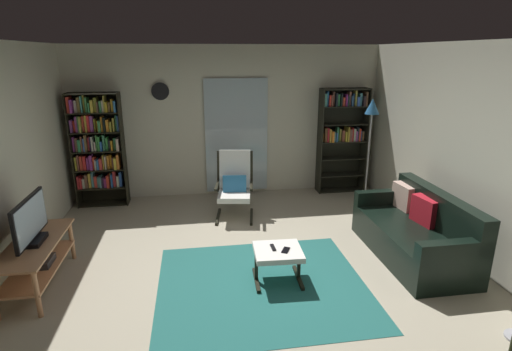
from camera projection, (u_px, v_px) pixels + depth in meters
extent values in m
plane|color=#AAA088|center=(252.00, 273.00, 4.67)|extent=(7.02, 7.02, 0.00)
cube|color=beige|center=(228.00, 122.00, 7.03)|extent=(5.60, 0.06, 2.60)
cube|color=beige|center=(480.00, 156.00, 4.69)|extent=(0.06, 6.00, 2.60)
cube|color=silver|center=(237.00, 136.00, 7.06)|extent=(1.10, 0.01, 2.00)
cube|color=#23625C|center=(262.00, 285.00, 4.42)|extent=(2.27, 2.02, 0.01)
cube|color=tan|center=(34.00, 243.00, 4.28)|extent=(0.48, 1.28, 0.02)
cube|color=tan|center=(38.00, 266.00, 4.36)|extent=(0.44, 1.22, 0.02)
cylinder|color=tan|center=(37.00, 294.00, 3.83)|extent=(0.05, 0.05, 0.50)
cylinder|color=tan|center=(72.00, 240.00, 4.94)|extent=(0.05, 0.05, 0.50)
cylinder|color=tan|center=(39.00, 242.00, 4.88)|extent=(0.05, 0.05, 0.50)
cube|color=#28282D|center=(38.00, 262.00, 4.36)|extent=(0.29, 0.28, 0.07)
cube|color=black|center=(34.00, 240.00, 4.27)|extent=(0.20, 0.32, 0.05)
cube|color=black|center=(30.00, 219.00, 4.20)|extent=(0.04, 0.81, 0.45)
cube|color=silver|center=(32.00, 219.00, 4.20)|extent=(0.01, 0.77, 0.40)
cube|color=black|center=(73.00, 152.00, 6.47)|extent=(0.02, 0.30, 1.87)
cube|color=black|center=(124.00, 150.00, 6.59)|extent=(0.02, 0.30, 1.87)
cube|color=black|center=(101.00, 149.00, 6.66)|extent=(0.80, 0.02, 1.87)
cube|color=black|center=(105.00, 203.00, 6.80)|extent=(0.77, 0.28, 0.02)
cube|color=black|center=(103.00, 187.00, 6.71)|extent=(0.77, 0.28, 0.02)
cube|color=black|center=(101.00, 169.00, 6.62)|extent=(0.77, 0.28, 0.02)
cube|color=black|center=(99.00, 151.00, 6.53)|extent=(0.77, 0.28, 0.02)
cube|color=black|center=(96.00, 132.00, 6.44)|extent=(0.77, 0.28, 0.02)
cube|color=black|center=(94.00, 112.00, 6.35)|extent=(0.77, 0.28, 0.02)
cube|color=black|center=(92.00, 94.00, 6.26)|extent=(0.77, 0.28, 0.02)
cube|color=red|center=(80.00, 181.00, 6.62)|extent=(0.03, 0.22, 0.21)
cube|color=red|center=(82.00, 182.00, 6.63)|extent=(0.02, 0.22, 0.19)
cube|color=beige|center=(85.00, 183.00, 6.64)|extent=(0.04, 0.16, 0.16)
cube|color=brown|center=(87.00, 181.00, 6.63)|extent=(0.04, 0.15, 0.23)
cube|color=gold|center=(91.00, 180.00, 6.66)|extent=(0.04, 0.17, 0.25)
cube|color=teal|center=(93.00, 179.00, 6.66)|extent=(0.04, 0.12, 0.26)
cube|color=#D53E32|center=(96.00, 181.00, 6.67)|extent=(0.04, 0.15, 0.19)
cube|color=#569898|center=(99.00, 181.00, 6.70)|extent=(0.04, 0.16, 0.17)
cube|color=#5DA0A1|center=(102.00, 181.00, 6.69)|extent=(0.03, 0.23, 0.18)
cube|color=#2C1E30|center=(103.00, 182.00, 6.67)|extent=(0.03, 0.17, 0.18)
cube|color=#A0378E|center=(107.00, 181.00, 6.72)|extent=(0.04, 0.23, 0.16)
cube|color=red|center=(109.00, 181.00, 6.68)|extent=(0.04, 0.22, 0.20)
cube|color=#A29739|center=(111.00, 179.00, 6.71)|extent=(0.02, 0.10, 0.23)
cube|color=blue|center=(113.00, 180.00, 6.69)|extent=(0.02, 0.22, 0.22)
cube|color=red|center=(115.00, 178.00, 6.71)|extent=(0.04, 0.15, 0.26)
cube|color=beige|center=(119.00, 180.00, 6.72)|extent=(0.04, 0.19, 0.19)
cube|color=#2E59AF|center=(121.00, 178.00, 6.73)|extent=(0.04, 0.16, 0.24)
cube|color=#A49C2D|center=(77.00, 163.00, 6.53)|extent=(0.03, 0.21, 0.23)
cube|color=brown|center=(79.00, 162.00, 6.52)|extent=(0.03, 0.15, 0.25)
cube|color=red|center=(82.00, 162.00, 6.54)|extent=(0.04, 0.17, 0.24)
cube|color=red|center=(86.00, 162.00, 6.56)|extent=(0.04, 0.19, 0.23)
cube|color=#8E3282|center=(89.00, 163.00, 6.57)|extent=(0.04, 0.19, 0.20)
cube|color=#92348E|center=(92.00, 162.00, 6.55)|extent=(0.04, 0.17, 0.25)
cube|color=red|center=(95.00, 163.00, 6.58)|extent=(0.03, 0.17, 0.21)
cube|color=beige|center=(97.00, 164.00, 6.58)|extent=(0.02, 0.23, 0.17)
cube|color=#3068AC|center=(99.00, 164.00, 6.59)|extent=(0.03, 0.21, 0.17)
cube|color=#D43C39|center=(102.00, 163.00, 6.60)|extent=(0.04, 0.22, 0.18)
cube|color=#A88F30|center=(104.00, 161.00, 6.59)|extent=(0.02, 0.16, 0.24)
cube|color=beige|center=(106.00, 162.00, 6.59)|extent=(0.02, 0.17, 0.22)
cube|color=orange|center=(109.00, 162.00, 6.61)|extent=(0.03, 0.14, 0.22)
cube|color=orange|center=(111.00, 161.00, 6.63)|extent=(0.03, 0.10, 0.23)
cube|color=brown|center=(113.00, 163.00, 6.61)|extent=(0.03, 0.11, 0.19)
cube|color=gold|center=(116.00, 162.00, 6.61)|extent=(0.04, 0.24, 0.19)
cube|color=orange|center=(119.00, 161.00, 6.62)|extent=(0.04, 0.21, 0.25)
cube|color=#8E348D|center=(74.00, 144.00, 6.43)|extent=(0.03, 0.12, 0.23)
cube|color=brown|center=(77.00, 144.00, 6.44)|extent=(0.04, 0.16, 0.22)
cube|color=#2E8A53|center=(81.00, 145.00, 6.46)|extent=(0.04, 0.21, 0.19)
cube|color=brown|center=(83.00, 143.00, 6.46)|extent=(0.02, 0.22, 0.25)
cube|color=#3B5AAD|center=(85.00, 144.00, 6.46)|extent=(0.02, 0.19, 0.21)
cube|color=brown|center=(87.00, 143.00, 6.45)|extent=(0.03, 0.19, 0.27)
cube|color=#C12F35|center=(90.00, 143.00, 6.49)|extent=(0.03, 0.14, 0.23)
cube|color=#1D1732|center=(91.00, 144.00, 6.47)|extent=(0.02, 0.16, 0.23)
cube|color=beige|center=(93.00, 143.00, 6.48)|extent=(0.03, 0.17, 0.23)
cube|color=beige|center=(96.00, 146.00, 6.51)|extent=(0.02, 0.19, 0.15)
cube|color=#3B843E|center=(97.00, 143.00, 6.47)|extent=(0.03, 0.12, 0.25)
cube|color=#34893D|center=(100.00, 143.00, 6.51)|extent=(0.03, 0.21, 0.24)
cube|color=blue|center=(102.00, 145.00, 6.52)|extent=(0.03, 0.21, 0.15)
cube|color=#357854|center=(104.00, 142.00, 6.49)|extent=(0.03, 0.14, 0.26)
cube|color=#398E3F|center=(107.00, 143.00, 6.53)|extent=(0.03, 0.14, 0.21)
cube|color=#2C2C34|center=(110.00, 145.00, 6.55)|extent=(0.03, 0.14, 0.16)
cube|color=orange|center=(113.00, 145.00, 6.55)|extent=(0.03, 0.21, 0.16)
cube|color=#368C52|center=(115.00, 144.00, 6.55)|extent=(0.04, 0.12, 0.19)
cube|color=beige|center=(118.00, 144.00, 6.53)|extent=(0.04, 0.22, 0.20)
cube|color=#8D4795|center=(73.00, 126.00, 6.37)|extent=(0.03, 0.23, 0.20)
cube|color=red|center=(75.00, 126.00, 6.37)|extent=(0.04, 0.12, 0.18)
cube|color=#8D3E87|center=(77.00, 124.00, 6.34)|extent=(0.04, 0.15, 0.26)
cube|color=#3E7843|center=(80.00, 124.00, 6.37)|extent=(0.02, 0.23, 0.26)
cube|color=olive|center=(81.00, 124.00, 6.37)|extent=(0.02, 0.23, 0.25)
cube|color=#C13B33|center=(84.00, 124.00, 6.37)|extent=(0.03, 0.10, 0.25)
cube|color=gold|center=(87.00, 123.00, 6.39)|extent=(0.03, 0.19, 0.27)
cube|color=red|center=(89.00, 123.00, 6.39)|extent=(0.04, 0.13, 0.26)
cube|color=#994596|center=(92.00, 124.00, 6.40)|extent=(0.04, 0.14, 0.25)
cube|color=#A29A29|center=(95.00, 125.00, 6.42)|extent=(0.02, 0.11, 0.20)
cube|color=orange|center=(98.00, 126.00, 6.43)|extent=(0.02, 0.10, 0.17)
cube|color=#398249|center=(100.00, 126.00, 6.41)|extent=(0.04, 0.20, 0.18)
cube|color=orange|center=(103.00, 124.00, 6.43)|extent=(0.03, 0.19, 0.24)
cube|color=black|center=(105.00, 124.00, 6.43)|extent=(0.03, 0.21, 0.22)
cube|color=orange|center=(108.00, 125.00, 6.43)|extent=(0.04, 0.17, 0.19)
cube|color=olive|center=(112.00, 126.00, 6.44)|extent=(0.03, 0.23, 0.16)
cube|color=#A29134|center=(114.00, 124.00, 6.44)|extent=(0.03, 0.15, 0.22)
cube|color=#317E52|center=(117.00, 123.00, 6.46)|extent=(0.02, 0.13, 0.25)
cube|color=#3965B4|center=(118.00, 123.00, 6.44)|extent=(0.03, 0.13, 0.25)
cube|color=red|center=(69.00, 105.00, 6.25)|extent=(0.04, 0.22, 0.25)
cube|color=purple|center=(72.00, 106.00, 6.26)|extent=(0.03, 0.24, 0.20)
cube|color=beige|center=(77.00, 106.00, 6.30)|extent=(0.04, 0.18, 0.19)
cube|color=brown|center=(79.00, 105.00, 6.27)|extent=(0.04, 0.15, 0.24)
cube|color=teal|center=(82.00, 104.00, 6.29)|extent=(0.02, 0.18, 0.25)
cube|color=#A39534|center=(84.00, 104.00, 6.28)|extent=(0.02, 0.12, 0.27)
cube|color=#3B8144|center=(87.00, 104.00, 6.30)|extent=(0.03, 0.21, 0.24)
cube|color=#328D53|center=(90.00, 107.00, 6.32)|extent=(0.03, 0.23, 0.16)
cube|color=gold|center=(93.00, 106.00, 6.30)|extent=(0.04, 0.22, 0.20)
cube|color=#989B37|center=(96.00, 105.00, 6.33)|extent=(0.04, 0.20, 0.23)
cube|color=brown|center=(98.00, 107.00, 6.32)|extent=(0.02, 0.23, 0.17)
cube|color=#3A814C|center=(101.00, 106.00, 6.33)|extent=(0.03, 0.19, 0.18)
cube|color=beige|center=(103.00, 106.00, 6.34)|extent=(0.03, 0.18, 0.19)
cube|color=#AA9F3B|center=(105.00, 103.00, 6.34)|extent=(0.02, 0.21, 0.26)
cube|color=gold|center=(107.00, 107.00, 6.34)|extent=(0.03, 0.22, 0.16)
cube|color=brown|center=(110.00, 107.00, 6.37)|extent=(0.03, 0.20, 0.16)
cube|color=gold|center=(113.00, 105.00, 6.35)|extent=(0.04, 0.14, 0.20)
cube|color=#2B68A4|center=(116.00, 106.00, 6.35)|extent=(0.03, 0.24, 0.18)
cube|color=black|center=(320.00, 142.00, 7.15)|extent=(0.02, 0.30, 1.87)
cube|color=black|center=(364.00, 140.00, 7.27)|extent=(0.02, 0.30, 1.87)
cube|color=black|center=(340.00, 140.00, 7.35)|extent=(0.86, 0.02, 1.87)
cube|color=black|center=(339.00, 190.00, 7.48)|extent=(0.83, 0.28, 0.02)
cube|color=black|center=(340.00, 174.00, 7.40)|extent=(0.83, 0.28, 0.02)
cube|color=black|center=(341.00, 158.00, 7.30)|extent=(0.83, 0.28, 0.02)
cube|color=black|center=(342.00, 141.00, 7.21)|extent=(0.83, 0.28, 0.02)
cube|color=black|center=(343.00, 124.00, 7.12)|extent=(0.83, 0.28, 0.02)
cube|color=black|center=(345.00, 106.00, 7.03)|extent=(0.83, 0.28, 0.02)
cube|color=black|center=(346.00, 89.00, 6.94)|extent=(0.83, 0.28, 0.02)
cube|color=gold|center=(322.00, 137.00, 7.15)|extent=(0.03, 0.10, 0.16)
cube|color=brown|center=(325.00, 135.00, 7.14)|extent=(0.04, 0.18, 0.24)
cube|color=red|center=(327.00, 134.00, 7.13)|extent=(0.02, 0.22, 0.25)
cube|color=gold|center=(329.00, 135.00, 7.12)|extent=(0.02, 0.21, 0.23)
cube|color=orange|center=(331.00, 136.00, 7.13)|extent=(0.04, 0.22, 0.19)
cube|color=#569A98|center=(333.00, 136.00, 7.17)|extent=(0.03, 0.24, 0.17)
cube|color=#3967AE|center=(335.00, 137.00, 7.17)|extent=(0.02, 0.23, 0.16)
cube|color=#2F7B4F|center=(337.00, 134.00, 7.16)|extent=(0.04, 0.11, 0.25)
cube|color=olive|center=(339.00, 135.00, 7.18)|extent=(0.03, 0.13, 0.22)
cube|color=brown|center=(342.00, 135.00, 7.17)|extent=(0.04, 0.15, 0.20)
cube|color=gold|center=(344.00, 136.00, 7.20)|extent=(0.03, 0.24, 0.17)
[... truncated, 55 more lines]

